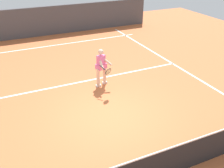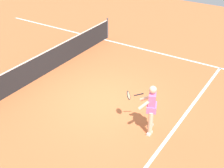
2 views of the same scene
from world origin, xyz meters
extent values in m
plane|color=#C66638|center=(0.00, 0.00, 0.00)|extent=(26.50, 26.50, 0.00)
cube|color=white|center=(0.00, -2.68, 0.00)|extent=(9.20, 0.10, 0.01)
cube|color=white|center=(4.60, 0.00, 0.00)|extent=(0.10, 18.38, 0.01)
cylinder|color=#4C4C51|center=(4.90, 3.03, 0.51)|extent=(0.08, 0.08, 1.01)
cube|color=#232326|center=(0.00, 3.03, 0.45)|extent=(9.72, 0.02, 0.89)
cube|color=white|center=(0.00, 3.03, 0.91)|extent=(9.72, 0.02, 0.04)
cylinder|color=beige|center=(-0.78, -2.15, 0.39)|extent=(0.13, 0.13, 0.78)
cylinder|color=beige|center=(-0.44, -2.01, 0.39)|extent=(0.13, 0.13, 0.78)
cube|color=white|center=(-0.78, -2.15, 0.04)|extent=(0.20, 0.10, 0.08)
cube|color=white|center=(-0.44, -2.01, 0.04)|extent=(0.20, 0.10, 0.08)
cube|color=pink|center=(-0.61, -2.08, 1.04)|extent=(0.37, 0.31, 0.52)
cube|color=pink|center=(-0.61, -2.08, 0.84)|extent=(0.48, 0.41, 0.20)
sphere|color=beige|center=(-0.61, -2.08, 1.44)|extent=(0.22, 0.22, 0.22)
cylinder|color=beige|center=(-0.81, -2.00, 1.06)|extent=(0.41, 0.39, 0.37)
cylinder|color=beige|center=(-0.53, -1.88, 1.06)|extent=(0.11, 0.48, 0.37)
cylinder|color=black|center=(-0.45, -1.56, 1.02)|extent=(0.14, 0.29, 0.14)
torus|color=black|center=(-0.57, -1.28, 0.96)|extent=(0.31, 0.22, 0.28)
cylinder|color=beige|center=(-0.57, -1.28, 0.96)|extent=(0.26, 0.17, 0.23)
camera|label=1|loc=(2.89, 6.63, 5.01)|focal=41.47mm
camera|label=2|loc=(-7.71, -5.22, 6.09)|focal=51.77mm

